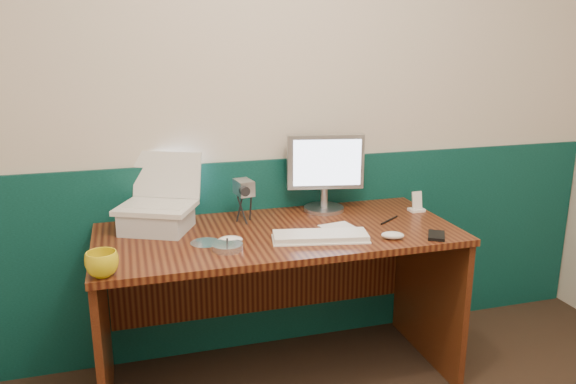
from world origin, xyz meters
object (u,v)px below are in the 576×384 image
object	(u,v)px
desk	(279,308)
camcorder	(244,200)
monitor	(324,174)
laptop	(154,181)
keyboard	(320,237)
mug	(102,264)

from	to	relation	value
desk	camcorder	bearing A→B (deg)	124.73
desk	monitor	world-z (taller)	monitor
desk	monitor	xyz separation A→B (m)	(0.30, 0.24, 0.56)
laptop	monitor	bearing A→B (deg)	31.12
laptop	keyboard	xyz separation A→B (m)	(0.66, -0.32, -0.22)
camcorder	desk	bearing A→B (deg)	-64.32
desk	mug	bearing A→B (deg)	-158.09
keyboard	laptop	bearing A→B (deg)	165.69
monitor	mug	world-z (taller)	monitor
laptop	camcorder	bearing A→B (deg)	26.86
desk	camcorder	xyz separation A→B (m)	(-0.12, 0.17, 0.48)
laptop	mug	size ratio (longest dim) A/B	2.72
mug	laptop	bearing A→B (deg)	64.20
desk	mug	xyz separation A→B (m)	(-0.74, -0.30, 0.42)
laptop	camcorder	xyz separation A→B (m)	(0.40, 0.01, -0.12)
desk	keyboard	xyz separation A→B (m)	(0.14, -0.16, 0.39)
desk	monitor	bearing A→B (deg)	38.86
desk	mug	size ratio (longest dim) A/B	13.56
desk	keyboard	distance (m)	0.44
keyboard	desk	bearing A→B (deg)	143.59
monitor	keyboard	bearing A→B (deg)	-100.43
camcorder	keyboard	bearing A→B (deg)	-60.55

